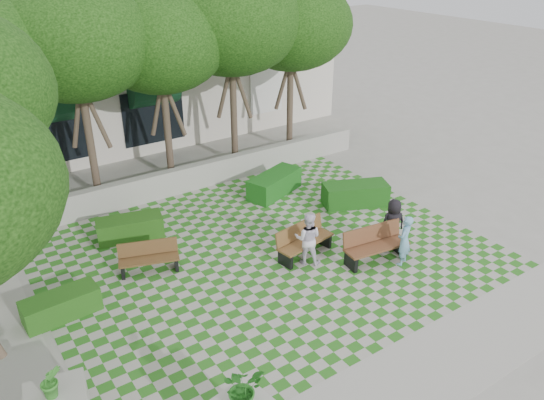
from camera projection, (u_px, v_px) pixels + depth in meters
ground at (287, 270)px, 14.51m from camera, size 90.00×90.00×0.00m
lawn at (267, 254)px, 15.25m from camera, size 12.00×12.00×0.00m
sidewalk_south at (418, 376)px, 11.02m from camera, size 16.00×2.00×0.01m
retaining_wall at (187, 178)px, 18.91m from camera, size 15.00×0.36×0.90m
bench_east at (375, 245)px, 14.79m from camera, size 1.96×0.86×1.00m
bench_mid at (304, 241)px, 15.05m from camera, size 1.88×0.89×0.95m
bench_west at (149, 258)px, 14.34m from camera, size 1.68×1.02×0.84m
hedge_east at (355, 194)px, 17.92m from camera, size 2.33×1.64×0.76m
hedge_midright at (274, 184)px, 18.67m from camera, size 2.33×1.55×0.76m
hedge_midleft at (130, 228)px, 15.95m from camera, size 2.05×1.18×0.67m
hedge_west at (61, 306)px, 12.65m from camera, size 1.81×0.82×0.62m
person_blue at (404, 240)px, 14.51m from camera, size 0.64×0.55×1.48m
person_dark at (393, 223)px, 15.35m from camera, size 0.85×0.71×1.50m
person_white at (308, 238)px, 14.55m from camera, size 0.95×0.94×1.54m
tree_row at (122, 50)px, 15.68m from camera, size 17.70×13.40×7.41m
building at (127, 74)px, 24.30m from camera, size 18.00×8.92×5.15m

